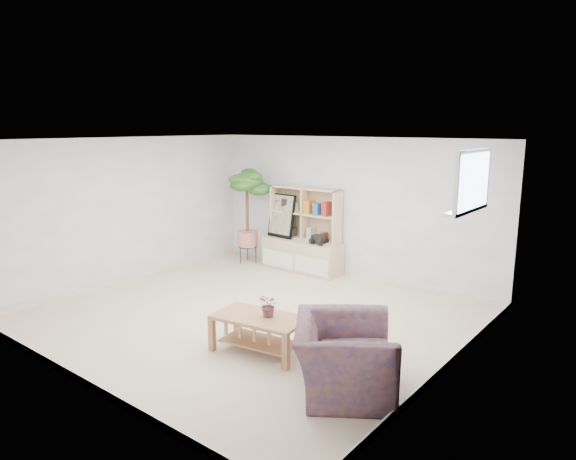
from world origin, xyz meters
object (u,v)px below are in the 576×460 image
Objects in this scene: floor_tree at (247,216)px; storage_unit at (302,230)px; coffee_table at (260,334)px; armchair at (344,352)px.

storage_unit is at bearing 9.36° from floor_tree.
storage_unit is 1.43× the size of coffee_table.
armchair is at bearing -47.62° from storage_unit.
floor_tree is 5.04m from armchair.
storage_unit is 4.30m from armchair.
armchair is (2.89, -3.16, -0.35)m from storage_unit.
storage_unit is 0.84× the size of floor_tree.
coffee_table is 0.97× the size of armchair.
storage_unit is at bearing 8.08° from armchair.
floor_tree reaches higher than coffee_table.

